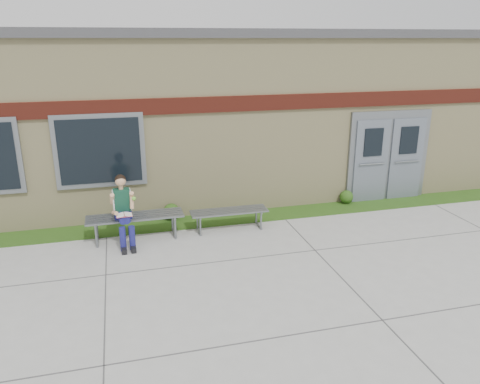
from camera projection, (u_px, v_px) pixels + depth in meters
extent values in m
plane|color=#9E9E99|center=(275.00, 268.00, 8.55)|extent=(80.00, 80.00, 0.00)
cube|color=#224612|center=(239.00, 217.00, 10.93)|extent=(16.00, 0.80, 0.02)
cube|color=beige|center=(210.00, 111.00, 13.44)|extent=(16.00, 6.00, 4.00)
cube|color=#3F3F42|center=(208.00, 34.00, 12.78)|extent=(16.20, 6.20, 0.20)
cube|color=maroon|center=(235.00, 104.00, 10.47)|extent=(16.00, 0.06, 0.35)
cube|color=slate|center=(100.00, 151.00, 10.01)|extent=(1.90, 0.08, 1.60)
cube|color=black|center=(100.00, 151.00, 9.98)|extent=(1.70, 0.04, 1.40)
cube|color=slate|center=(388.00, 156.00, 11.87)|extent=(2.20, 0.08, 2.30)
cube|color=slate|center=(371.00, 162.00, 11.74)|extent=(0.92, 0.06, 2.10)
cube|color=slate|center=(406.00, 159.00, 11.98)|extent=(0.92, 0.06, 2.10)
cube|color=slate|center=(135.00, 216.00, 9.66)|extent=(1.98, 0.57, 0.04)
cube|color=slate|center=(97.00, 232.00, 9.55)|extent=(0.06, 0.55, 0.45)
cube|color=slate|center=(174.00, 225.00, 9.93)|extent=(0.06, 0.55, 0.45)
cube|color=slate|center=(229.00, 211.00, 10.16)|extent=(1.68, 0.47, 0.03)
cube|color=slate|center=(199.00, 224.00, 10.07)|extent=(0.04, 0.47, 0.38)
cube|color=slate|center=(259.00, 218.00, 10.40)|extent=(0.04, 0.47, 0.38)
cube|color=navy|center=(123.00, 214.00, 9.52)|extent=(0.35, 0.26, 0.16)
cube|color=#103B29|center=(122.00, 200.00, 9.40)|extent=(0.33, 0.22, 0.46)
sphere|color=tan|center=(120.00, 181.00, 9.27)|extent=(0.22, 0.22, 0.21)
sphere|color=black|center=(120.00, 180.00, 9.28)|extent=(0.23, 0.23, 0.22)
cylinder|color=navy|center=(119.00, 218.00, 9.25)|extent=(0.17, 0.43, 0.15)
cylinder|color=navy|center=(129.00, 217.00, 9.30)|extent=(0.17, 0.43, 0.15)
cylinder|color=navy|center=(123.00, 239.00, 9.16)|extent=(0.12, 0.12, 0.50)
cylinder|color=navy|center=(132.00, 238.00, 9.21)|extent=(0.12, 0.12, 0.50)
cube|color=black|center=(124.00, 250.00, 9.15)|extent=(0.11, 0.26, 0.10)
cube|color=black|center=(133.00, 249.00, 9.21)|extent=(0.11, 0.26, 0.10)
cylinder|color=tan|center=(112.00, 199.00, 9.28)|extent=(0.10, 0.23, 0.26)
cylinder|color=tan|center=(132.00, 197.00, 9.39)|extent=(0.10, 0.23, 0.26)
cube|color=white|center=(124.00, 215.00, 9.14)|extent=(0.32, 0.24, 0.01)
cube|color=#B54455|center=(124.00, 215.00, 9.14)|extent=(0.32, 0.25, 0.01)
sphere|color=#70CE37|center=(134.00, 199.00, 9.27)|extent=(0.08, 0.08, 0.08)
sphere|color=#224612|center=(171.00, 212.00, 10.73)|extent=(0.38, 0.38, 0.38)
sphere|color=#224612|center=(346.00, 197.00, 11.80)|extent=(0.34, 0.34, 0.34)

